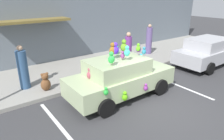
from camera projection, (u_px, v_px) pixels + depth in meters
name	position (u px, v px, depth m)	size (l,w,h in m)	color
ground_plane	(162.00, 108.00, 7.18)	(60.00, 60.00, 0.00)	#38383A
sidewalk	(89.00, 68.00, 10.91)	(24.00, 4.00, 0.15)	gray
storefront_building	(67.00, 5.00, 11.41)	(24.00, 1.25, 6.40)	slate
parking_stripe_front	(175.00, 84.00, 9.09)	(0.12, 3.60, 0.01)	silver
parking_stripe_rear	(62.00, 129.00, 6.07)	(0.12, 3.60, 0.01)	silver
plush_covered_car	(120.00, 77.00, 7.77)	(4.27, 1.97, 2.17)	#B4C694
parked_sedan_behind	(208.00, 51.00, 11.30)	(4.41, 1.99, 1.54)	#B7B7BC
teddy_bear_on_sidewalk	(45.00, 82.00, 8.07)	(0.39, 0.33, 0.75)	brown
pedestrian_near_shopfront	(23.00, 69.00, 8.13)	(0.40, 0.40, 1.79)	#31527A
pedestrian_walking_past	(149.00, 40.00, 12.95)	(0.38, 0.38, 1.88)	slate
pedestrian_by_lamp	(128.00, 52.00, 10.19)	(0.33, 0.33, 1.90)	#7A3991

